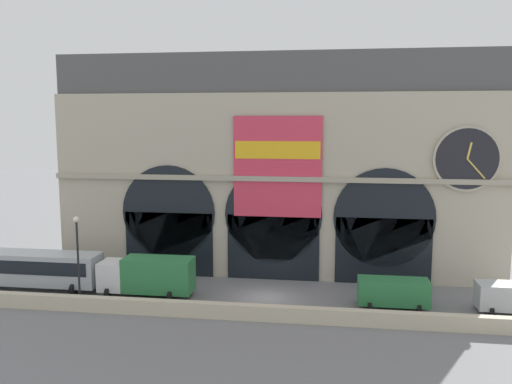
% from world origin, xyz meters
% --- Properties ---
extents(ground_plane, '(200.00, 200.00, 0.00)m').
position_xyz_m(ground_plane, '(0.00, 0.00, 0.00)').
color(ground_plane, slate).
extents(quay_parapet_wall, '(90.00, 0.70, 1.10)m').
position_xyz_m(quay_parapet_wall, '(0.00, -4.72, 0.55)').
color(quay_parapet_wall, beige).
rests_on(quay_parapet_wall, ground).
extents(station_building, '(39.53, 5.34, 19.76)m').
position_xyz_m(station_building, '(0.04, 7.45, 9.61)').
color(station_building, '#B2A891').
rests_on(station_building, ground).
extents(bus_west, '(11.00, 3.25, 3.10)m').
position_xyz_m(bus_west, '(-19.19, -0.53, 1.78)').
color(bus_west, '#ADB2B7').
rests_on(bus_west, ground).
extents(box_truck_midwest, '(7.50, 2.91, 3.12)m').
position_xyz_m(box_truck_midwest, '(-9.40, -0.80, 1.70)').
color(box_truck_midwest, white).
rests_on(box_truck_midwest, ground).
extents(van_mideast, '(5.20, 2.48, 2.20)m').
position_xyz_m(van_mideast, '(9.66, -0.87, 1.25)').
color(van_mideast, '#2D7A42').
rests_on(van_mideast, ground).
extents(street_lamp_quayside, '(0.44, 0.44, 6.90)m').
position_xyz_m(street_lamp_quayside, '(-13.63, -3.92, 4.41)').
color(street_lamp_quayside, black).
rests_on(street_lamp_quayside, ground).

